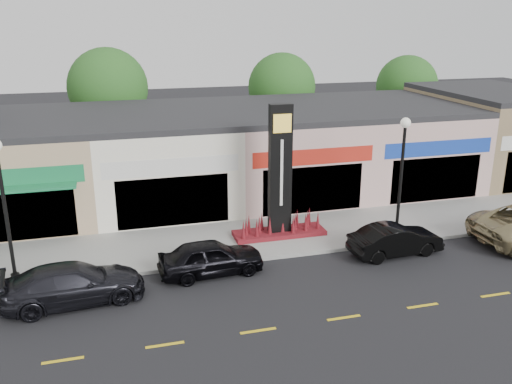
# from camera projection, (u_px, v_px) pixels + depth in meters

# --- Properties ---
(ground) EXTENTS (120.00, 120.00, 0.00)m
(ground) POSITION_uv_depth(u_px,v_px,m) (237.00, 288.00, 20.25)
(ground) COLOR black
(ground) RESTS_ON ground
(sidewalk) EXTENTS (52.00, 4.30, 0.15)m
(sidewalk) POSITION_uv_depth(u_px,v_px,m) (214.00, 242.00, 24.22)
(sidewalk) COLOR gray
(sidewalk) RESTS_ON ground
(curb) EXTENTS (52.00, 0.20, 0.15)m
(curb) POSITION_uv_depth(u_px,v_px,m) (225.00, 263.00, 22.16)
(curb) COLOR gray
(curb) RESTS_ON ground
(shop_beige) EXTENTS (7.00, 10.85, 4.80)m
(shop_beige) POSITION_uv_depth(u_px,v_px,m) (25.00, 165.00, 27.89)
(shop_beige) COLOR tan
(shop_beige) RESTS_ON ground
(shop_cream) EXTENTS (7.00, 10.01, 4.80)m
(shop_cream) POSITION_uv_depth(u_px,v_px,m) (161.00, 156.00, 29.66)
(shop_cream) COLOR silver
(shop_cream) RESTS_ON ground
(shop_pink_w) EXTENTS (7.00, 10.01, 4.80)m
(shop_pink_w) POSITION_uv_depth(u_px,v_px,m) (283.00, 148.00, 31.42)
(shop_pink_w) COLOR #C7A398
(shop_pink_w) RESTS_ON ground
(shop_pink_e) EXTENTS (7.00, 10.01, 4.80)m
(shop_pink_e) POSITION_uv_depth(u_px,v_px,m) (391.00, 141.00, 33.17)
(shop_pink_e) COLOR #C7A398
(shop_pink_e) RESTS_ON ground
(shop_tan) EXTENTS (7.00, 10.01, 5.30)m
(shop_tan) POSITION_uv_depth(u_px,v_px,m) (489.00, 131.00, 34.86)
(shop_tan) COLOR olive
(shop_tan) RESTS_ON ground
(tree_rear_west) EXTENTS (5.20, 5.20, 7.83)m
(tree_rear_west) POSITION_uv_depth(u_px,v_px,m) (108.00, 88.00, 35.52)
(tree_rear_west) COLOR #382619
(tree_rear_west) RESTS_ON ground
(tree_rear_mid) EXTENTS (4.80, 4.80, 7.29)m
(tree_rear_mid) POSITION_uv_depth(u_px,v_px,m) (282.00, 87.00, 38.64)
(tree_rear_mid) COLOR #382619
(tree_rear_mid) RESTS_ON ground
(tree_rear_east) EXTENTS (4.60, 4.60, 6.94)m
(tree_rear_east) POSITION_uv_depth(u_px,v_px,m) (407.00, 86.00, 41.23)
(tree_rear_east) COLOR #382619
(tree_rear_east) RESTS_ON ground
(lamp_west_near) EXTENTS (0.44, 0.44, 5.47)m
(lamp_west_near) POSITION_uv_depth(u_px,v_px,m) (3.00, 198.00, 19.46)
(lamp_west_near) COLOR black
(lamp_west_near) RESTS_ON sidewalk
(lamp_east_near) EXTENTS (0.44, 0.44, 5.47)m
(lamp_east_near) POSITION_uv_depth(u_px,v_px,m) (402.00, 167.00, 23.48)
(lamp_east_near) COLOR black
(lamp_east_near) RESTS_ON sidewalk
(pylon_sign) EXTENTS (4.20, 1.30, 6.00)m
(pylon_sign) POSITION_uv_depth(u_px,v_px,m) (280.00, 191.00, 24.15)
(pylon_sign) COLOR #621410
(pylon_sign) RESTS_ON sidewalk
(car_dark_sedan) EXTENTS (2.52, 5.11, 1.43)m
(car_dark_sedan) POSITION_uv_depth(u_px,v_px,m) (73.00, 284.00, 19.05)
(car_dark_sedan) COLOR black
(car_dark_sedan) RESTS_ON ground
(car_black_sedan) EXTENTS (1.96, 4.22, 1.40)m
(car_black_sedan) POSITION_uv_depth(u_px,v_px,m) (211.00, 257.00, 21.18)
(car_black_sedan) COLOR black
(car_black_sedan) RESTS_ON ground
(car_black_conv) EXTENTS (1.68, 4.11, 1.32)m
(car_black_conv) POSITION_uv_depth(u_px,v_px,m) (395.00, 240.00, 22.93)
(car_black_conv) COLOR black
(car_black_conv) RESTS_ON ground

